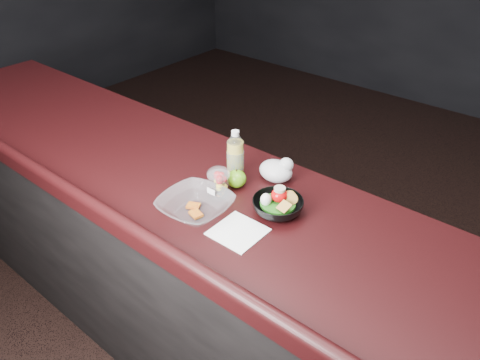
# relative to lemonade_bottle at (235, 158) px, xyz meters

# --- Properties ---
(counter) EXTENTS (4.06, 0.71, 1.02)m
(counter) POSITION_rel_lemonade_bottle_xyz_m (0.13, -0.13, -0.59)
(counter) COLOR black
(counter) RESTS_ON ground
(lemonade_bottle) EXTENTS (0.07, 0.07, 0.20)m
(lemonade_bottle) POSITION_rel_lemonade_bottle_xyz_m (0.00, 0.00, 0.00)
(lemonade_bottle) COLOR gold
(lemonade_bottle) RESTS_ON counter
(fruit_cup) EXTENTS (0.08, 0.08, 0.12)m
(fruit_cup) POSITION_rel_lemonade_bottle_xyz_m (0.04, -0.14, -0.02)
(fruit_cup) COLOR white
(fruit_cup) RESTS_ON counter
(green_apple) EXTENTS (0.07, 0.07, 0.08)m
(green_apple) POSITION_rel_lemonade_bottle_xyz_m (0.05, -0.05, -0.05)
(green_apple) COLOR #4D8C10
(green_apple) RESTS_ON counter
(plastic_bag) EXTENTS (0.13, 0.11, 0.10)m
(plastic_bag) POSITION_rel_lemonade_bottle_xyz_m (0.14, 0.08, -0.04)
(plastic_bag) COLOR silver
(plastic_bag) RESTS_ON counter
(snack_bowl) EXTENTS (0.22, 0.22, 0.10)m
(snack_bowl) POSITION_rel_lemonade_bottle_xyz_m (0.26, -0.09, -0.05)
(snack_bowl) COLOR black
(snack_bowl) RESTS_ON counter
(takeout_bowl) EXTENTS (0.26, 0.26, 0.06)m
(takeout_bowl) POSITION_rel_lemonade_bottle_xyz_m (0.05, -0.27, -0.05)
(takeout_bowl) COLOR silver
(takeout_bowl) RESTS_ON counter
(paper_napkin) EXTENTS (0.16, 0.16, 0.00)m
(paper_napkin) POSITION_rel_lemonade_bottle_xyz_m (0.23, -0.26, -0.08)
(paper_napkin) COLOR white
(paper_napkin) RESTS_ON counter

